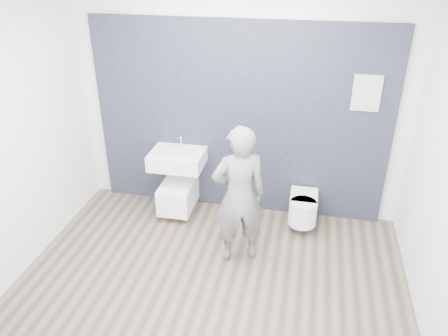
% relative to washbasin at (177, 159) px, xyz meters
% --- Properties ---
extents(ground, '(4.00, 4.00, 0.00)m').
position_rel_washbasin_xyz_m(ground, '(0.72, -1.19, -0.75)').
color(ground, brown).
rests_on(ground, ground).
extents(room_shell, '(4.00, 4.00, 4.00)m').
position_rel_washbasin_xyz_m(room_shell, '(0.72, -1.19, 0.99)').
color(room_shell, silver).
rests_on(room_shell, ground).
extents(tile_wall, '(3.60, 0.06, 2.40)m').
position_rel_washbasin_xyz_m(tile_wall, '(0.72, 0.28, -0.75)').
color(tile_wall, black).
rests_on(tile_wall, ground).
extents(washbasin, '(0.65, 0.49, 0.49)m').
position_rel_washbasin_xyz_m(washbasin, '(0.00, 0.00, 0.00)').
color(washbasin, white).
rests_on(washbasin, ground).
extents(toilet_square, '(0.40, 0.58, 0.76)m').
position_rel_washbasin_xyz_m(toilet_square, '(0.00, -0.04, -0.48)').
color(toilet_square, white).
rests_on(toilet_square, ground).
extents(toilet_rounded, '(0.34, 0.57, 0.31)m').
position_rel_washbasin_xyz_m(toilet_rounded, '(1.58, -0.04, -0.49)').
color(toilet_rounded, white).
rests_on(toilet_rounded, ground).
extents(info_placard, '(0.31, 0.03, 0.41)m').
position_rel_washbasin_xyz_m(info_placard, '(2.15, 0.23, -0.75)').
color(info_placard, white).
rests_on(info_placard, ground).
extents(visitor, '(0.67, 0.56, 1.57)m').
position_rel_washbasin_xyz_m(visitor, '(0.91, -0.78, 0.03)').
color(visitor, slate).
rests_on(visitor, ground).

